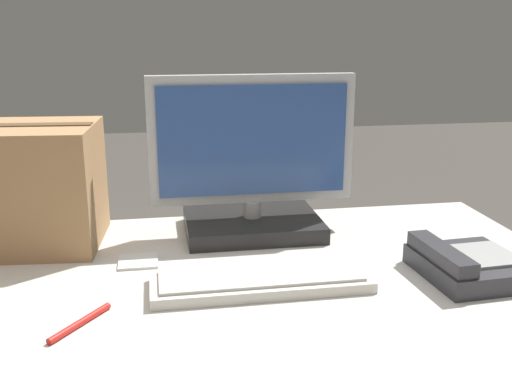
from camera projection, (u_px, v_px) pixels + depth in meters
monitor at (252, 174)px, 1.46m from camera, size 0.50×0.25×0.39m
keyboard at (261, 281)px, 1.18m from camera, size 0.43×0.14×0.03m
desk_phone at (467, 264)px, 1.23m from camera, size 0.21×0.23×0.07m
cardboard_box at (20, 186)px, 1.38m from camera, size 0.38×0.30×0.29m
pen_marker at (80, 323)px, 1.03m from camera, size 0.10×0.13×0.01m
sticky_note_pad at (138, 261)px, 1.31m from camera, size 0.09×0.09×0.01m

